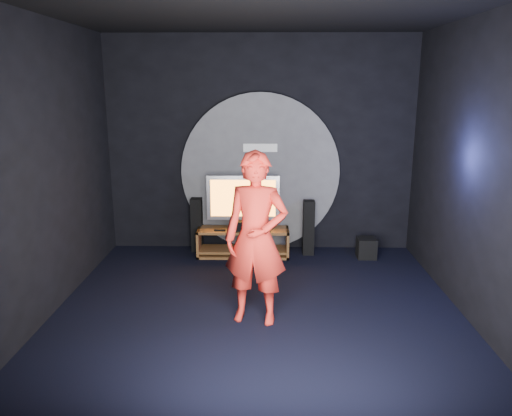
{
  "coord_description": "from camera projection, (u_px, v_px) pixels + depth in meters",
  "views": [
    {
      "loc": [
        0.1,
        -5.66,
        2.73
      ],
      "look_at": [
        -0.04,
        1.05,
        1.05
      ],
      "focal_mm": 35.0,
      "sensor_mm": 36.0,
      "label": 1
    }
  ],
  "objects": [
    {
      "name": "left_wall",
      "position": [
        42.0,
        170.0,
        5.78
      ],
      "size": [
        0.04,
        5.0,
        3.5
      ],
      "primitive_type": "cube",
      "color": "black",
      "rests_on": "ground"
    },
    {
      "name": "player",
      "position": [
        256.0,
        239.0,
        5.69
      ],
      "size": [
        0.81,
        0.61,
        2.01
      ],
      "primitive_type": "imported",
      "rotation": [
        0.0,
        0.0,
        -0.18
      ],
      "color": "red",
      "rests_on": "ground"
    },
    {
      "name": "tv",
      "position": [
        243.0,
        200.0,
        7.99
      ],
      "size": [
        1.16,
        0.22,
        0.86
      ],
      "color": "silver",
      "rests_on": "media_console"
    },
    {
      "name": "floor",
      "position": [
        258.0,
        311.0,
        6.15
      ],
      "size": [
        5.0,
        5.0,
        0.0
      ],
      "primitive_type": "plane",
      "color": "black",
      "rests_on": "ground"
    },
    {
      "name": "wall_disc_panel",
      "position": [
        260.0,
        173.0,
        8.21
      ],
      "size": [
        2.6,
        0.11,
        2.6
      ],
      "color": "#515156",
      "rests_on": "ground"
    },
    {
      "name": "remote",
      "position": [
        220.0,
        230.0,
        7.93
      ],
      "size": [
        0.18,
        0.05,
        0.02
      ],
      "primitive_type": "cube",
      "color": "black",
      "rests_on": "media_console"
    },
    {
      "name": "center_speaker",
      "position": [
        243.0,
        226.0,
        7.93
      ],
      "size": [
        0.4,
        0.15,
        0.15
      ],
      "primitive_type": "cube",
      "color": "black",
      "rests_on": "media_console"
    },
    {
      "name": "ceiling",
      "position": [
        258.0,
        8.0,
        5.3
      ],
      "size": [
        5.0,
        5.0,
        0.01
      ],
      "primitive_type": "cube",
      "color": "black",
      "rests_on": "back_wall"
    },
    {
      "name": "front_wall",
      "position": [
        251.0,
        235.0,
        3.3
      ],
      "size": [
        5.0,
        0.04,
        3.5
      ],
      "primitive_type": "cube",
      "color": "black",
      "rests_on": "ground"
    },
    {
      "name": "media_console",
      "position": [
        244.0,
        244.0,
        8.1
      ],
      "size": [
        1.47,
        0.45,
        0.45
      ],
      "color": "#9E5831",
      "rests_on": "ground"
    },
    {
      "name": "tower_speaker_left",
      "position": [
        197.0,
        225.0,
        8.28
      ],
      "size": [
        0.18,
        0.2,
        0.9
      ],
      "primitive_type": "cube",
      "color": "black",
      "rests_on": "ground"
    },
    {
      "name": "right_wall",
      "position": [
        477.0,
        172.0,
        5.68
      ],
      "size": [
        0.04,
        5.0,
        3.5
      ],
      "primitive_type": "cube",
      "color": "black",
      "rests_on": "ground"
    },
    {
      "name": "back_wall",
      "position": [
        260.0,
        145.0,
        8.15
      ],
      "size": [
        5.0,
        0.04,
        3.5
      ],
      "primitive_type": "cube",
      "color": "black",
      "rests_on": "ground"
    },
    {
      "name": "subwoofer",
      "position": [
        366.0,
        248.0,
        8.01
      ],
      "size": [
        0.3,
        0.3,
        0.33
      ],
      "primitive_type": "cube",
      "color": "black",
      "rests_on": "ground"
    },
    {
      "name": "tower_speaker_right",
      "position": [
        309.0,
        228.0,
        8.12
      ],
      "size": [
        0.18,
        0.2,
        0.9
      ],
      "primitive_type": "cube",
      "color": "black",
      "rests_on": "ground"
    }
  ]
}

